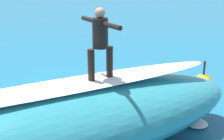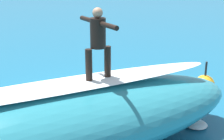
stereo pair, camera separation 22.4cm
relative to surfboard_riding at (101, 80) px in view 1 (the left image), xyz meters
The scene contains 10 objects.
ground_plane 3.02m from the surfboard_riding, 84.79° to the right, with size 120.00×120.00×0.00m, color #196084.
wave_crest 1.37m from the surfboard_riding, 14.73° to the left, with size 9.62×2.84×1.74m, color teal.
wave_foam_lip 1.04m from the surfboard_riding, 14.73° to the left, with size 8.18×0.99×0.08m, color white.
surfboard_riding is the anchor object (origin of this frame).
surfer_riding 0.99m from the surfboard_riding, ahead, with size 0.65×1.49×1.64m.
surfboard_paddling 4.33m from the surfboard_riding, 110.10° to the right, with size 2.26×0.56×0.08m, color yellow.
surfer_paddling 4.35m from the surfboard_riding, 108.89° to the right, with size 0.84×1.60×0.30m.
buoy_marker 5.03m from the surfboard_riding, 148.21° to the right, with size 0.71×0.71×1.20m.
foam_patch_near 3.32m from the surfboard_riding, behind, with size 0.69×0.63×0.13m, color white.
foam_patch_mid 4.24m from the surfboard_riding, 144.50° to the right, with size 0.54×0.34×0.13m, color white.
Camera 1 is at (0.98, 9.05, 4.29)m, focal length 49.35 mm.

